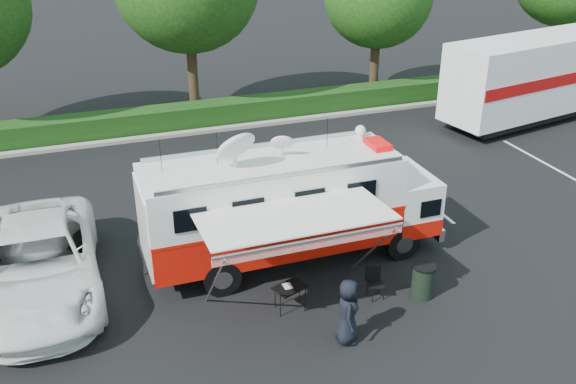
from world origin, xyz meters
name	(u,v)px	position (x,y,z in m)	size (l,w,h in m)	color
ground_plane	(294,259)	(0.00, 0.00, 0.00)	(120.00, 120.00, 0.00)	black
back_border	(215,5)	(1.14, 12.90, 5.00)	(60.00, 6.14, 8.87)	#9E998E
stall_lines	(247,215)	(-0.50, 3.00, 0.00)	(24.12, 5.50, 0.01)	silver
command_truck	(292,206)	(-0.07, 0.00, 1.71)	(8.32, 2.29, 4.00)	black
awning	(297,222)	(-0.82, -2.38, 2.57)	(4.54, 2.37, 2.75)	white
white_suv	(45,292)	(-6.76, 0.65, 0.00)	(3.01, 6.53, 1.81)	white
person	(346,340)	(-0.10, -3.84, 0.00)	(0.81, 0.53, 1.66)	black
folding_table	(290,288)	(-0.93, -2.22, 0.63)	(0.94, 0.80, 0.68)	black
folding_chair	(374,279)	(1.33, -2.40, 0.50)	(0.50, 0.53, 0.85)	black
trash_bin	(423,281)	(2.50, -2.84, 0.46)	(0.62, 0.62, 0.92)	black
semi_trailer	(559,73)	(15.69, 7.89, 1.98)	(12.45, 4.83, 3.76)	white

